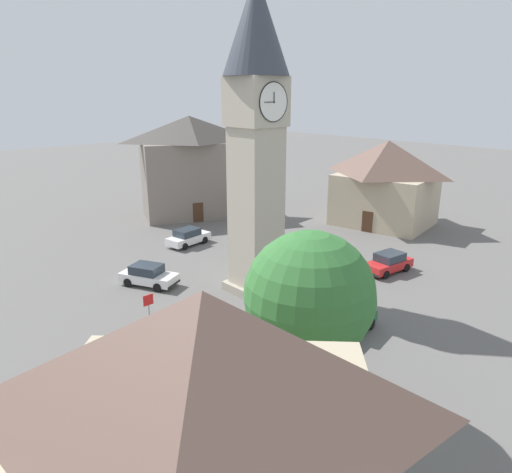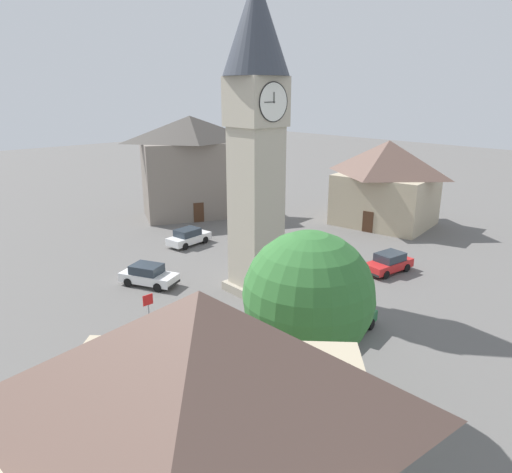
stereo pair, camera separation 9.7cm
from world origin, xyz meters
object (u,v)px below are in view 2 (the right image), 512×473
tree (308,296)px  building_terrace_right (191,166)px  car_black_far (350,321)px  building_shop_left (386,182)px  car_red_corner (189,237)px  car_silver_kerb (389,263)px  car_white_side (285,248)px  clock_tower (256,116)px  road_sign (149,310)px  pedestrian (328,260)px  car_blue_kerb (148,275)px

tree → building_terrace_right: (-15.81, -31.05, 0.22)m
car_black_far → building_shop_left: 25.01m
car_red_corner → building_terrace_right: bearing=-127.2°
building_terrace_right → car_silver_kerb: bearing=92.5°
car_white_side → clock_tower: bearing=28.7°
building_shop_left → road_sign: 31.09m
car_black_far → pedestrian: 9.58m
car_white_side → car_black_far: (6.76, 11.79, 0.00)m
building_shop_left → road_sign: bearing=9.3°
car_black_far → building_terrace_right: (-8.98, -28.35, 4.78)m
car_blue_kerb → tree: size_ratio=0.55×
tree → building_shop_left: 32.06m
car_black_far → building_terrace_right: bearing=-107.6°
car_black_far → clock_tower: bearing=-91.3°
clock_tower → pedestrian: size_ratio=12.02×
car_blue_kerb → pedestrian: (-11.47, 7.07, 0.25)m
car_red_corner → building_shop_left: (-19.15, 7.87, 3.67)m
clock_tower → car_red_corner: clock_tower is taller
car_black_far → tree: (6.83, 2.71, 4.56)m
car_blue_kerb → car_silver_kerb: (-14.95, 10.17, 0.00)m
car_red_corner → road_sign: (11.43, 12.89, 1.14)m
car_white_side → pedestrian: (0.20, 4.81, 0.25)m
pedestrian → building_shop_left: (-15.11, -4.98, 3.42)m
tree → road_sign: size_ratio=2.88×
clock_tower → building_terrace_right: bearing=-113.6°
car_blue_kerb → car_black_far: (-4.92, 14.05, 0.00)m
car_red_corner → building_shop_left: bearing=157.7°
car_blue_kerb → pedestrian: pedestrian is taller
clock_tower → road_sign: size_ratio=7.26×
pedestrian → building_terrace_right: building_terrace_right is taller
car_blue_kerb → building_terrace_right: (-13.90, -14.30, 4.78)m
pedestrian → building_terrace_right: 21.97m
clock_tower → car_white_side: (-6.58, -3.60, -11.11)m
car_blue_kerb → car_white_side: same height
car_blue_kerb → tree: 17.47m
car_blue_kerb → car_red_corner: 9.41m
car_silver_kerb → car_red_corner: same height
car_silver_kerb → car_red_corner: bearing=-64.8°
car_white_side → building_terrace_right: building_terrace_right is taller
tree → car_white_side: bearing=-133.1°
car_white_side → pedestrian: pedestrian is taller
car_silver_kerb → car_red_corner: size_ratio=0.99×
car_white_side → building_terrace_right: size_ratio=0.36×
car_silver_kerb → pedestrian: (3.47, -3.10, 0.25)m
tree → building_shop_left: building_shop_left is taller
car_silver_kerb → pedestrian: pedestrian is taller
clock_tower → car_silver_kerb: bearing=156.3°
car_silver_kerb → tree: size_ratio=0.53×
building_terrace_right → pedestrian: bearing=83.5°
car_white_side → building_shop_left: size_ratio=0.41×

